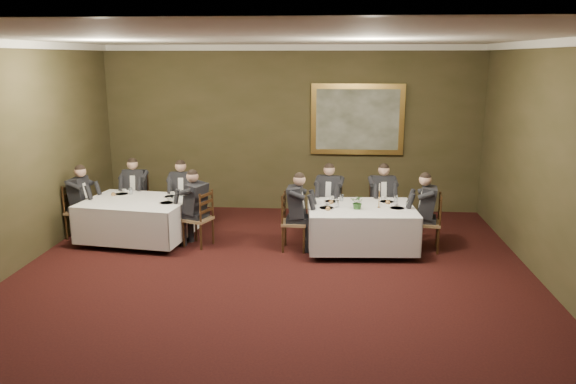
# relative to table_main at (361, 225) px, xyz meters

# --- Properties ---
(ground) EXTENTS (10.00, 10.00, 0.00)m
(ground) POSITION_rel_table_main_xyz_m (-1.39, -2.40, -0.45)
(ground) COLOR black
(ground) RESTS_ON ground
(ceiling) EXTENTS (8.00, 10.00, 0.10)m
(ceiling) POSITION_rel_table_main_xyz_m (-1.39, -2.40, 3.05)
(ceiling) COLOR silver
(ceiling) RESTS_ON back_wall
(back_wall) EXTENTS (8.00, 0.10, 3.50)m
(back_wall) POSITION_rel_table_main_xyz_m (-1.39, 2.60, 1.30)
(back_wall) COLOR #38361C
(back_wall) RESTS_ON ground
(crown_molding) EXTENTS (8.00, 10.00, 0.12)m
(crown_molding) POSITION_rel_table_main_xyz_m (-1.39, -2.40, 2.99)
(crown_molding) COLOR white
(crown_molding) RESTS_ON back_wall
(table_main) EXTENTS (1.91, 1.50, 0.67)m
(table_main) POSITION_rel_table_main_xyz_m (0.00, 0.00, 0.00)
(table_main) COLOR black
(table_main) RESTS_ON ground
(table_second) EXTENTS (2.00, 1.63, 0.67)m
(table_second) POSITION_rel_table_main_xyz_m (-3.99, 0.16, 0.00)
(table_second) COLOR black
(table_second) RESTS_ON ground
(chair_main_backleft) EXTENTS (0.51, 0.49, 1.00)m
(chair_main_backleft) POSITION_rel_table_main_xyz_m (-0.55, 0.90, -0.17)
(chair_main_backleft) COLOR olive
(chair_main_backleft) RESTS_ON ground
(diner_main_backleft) EXTENTS (0.48, 0.54, 1.35)m
(diner_main_backleft) POSITION_rel_table_main_xyz_m (-0.55, 0.89, 0.06)
(diner_main_backleft) COLOR black
(diner_main_backleft) RESTS_ON chair_main_backleft
(chair_main_backright) EXTENTS (0.48, 0.46, 1.00)m
(chair_main_backright) POSITION_rel_table_main_xyz_m (0.43, 0.97, -0.17)
(chair_main_backright) COLOR olive
(chair_main_backright) RESTS_ON ground
(diner_main_backright) EXTENTS (0.45, 0.52, 1.35)m
(diner_main_backright) POSITION_rel_table_main_xyz_m (0.43, 0.95, 0.06)
(diner_main_backright) COLOR black
(diner_main_backright) RESTS_ON chair_main_backright
(chair_main_endleft) EXTENTS (0.43, 0.45, 1.00)m
(chair_main_endleft) POSITION_rel_table_main_xyz_m (-1.15, -0.07, -0.17)
(chair_main_endleft) COLOR olive
(chair_main_endleft) RESTS_ON ground
(diner_main_endleft) EXTENTS (0.49, 0.43, 1.35)m
(diner_main_endleft) POSITION_rel_table_main_xyz_m (-1.14, -0.08, 0.06)
(diner_main_endleft) COLOR black
(diner_main_endleft) RESTS_ON chair_main_endleft
(chair_main_endright) EXTENTS (0.48, 0.49, 1.00)m
(chair_main_endright) POSITION_rel_table_main_xyz_m (1.15, 0.07, -0.17)
(chair_main_endright) COLOR olive
(chair_main_endright) RESTS_ON ground
(diner_main_endright) EXTENTS (0.53, 0.46, 1.35)m
(diner_main_endright) POSITION_rel_table_main_xyz_m (1.14, 0.08, 0.06)
(diner_main_endright) COLOR black
(diner_main_endright) RESTS_ON chair_main_endright
(chair_sec_backleft) EXTENTS (0.45, 0.43, 1.00)m
(chair_sec_backleft) POSITION_rel_table_main_xyz_m (-4.35, 1.16, -0.17)
(chair_sec_backleft) COLOR olive
(chair_sec_backleft) RESTS_ON ground
(diner_sec_backleft) EXTENTS (0.42, 0.49, 1.35)m
(diner_sec_backleft) POSITION_rel_table_main_xyz_m (-4.35, 1.15, 0.06)
(diner_sec_backleft) COLOR black
(diner_sec_backleft) RESTS_ON chair_sec_backleft
(chair_sec_backright) EXTENTS (0.46, 0.44, 1.00)m
(chair_sec_backright) POSITION_rel_table_main_xyz_m (-3.37, 1.03, -0.17)
(chair_sec_backright) COLOR olive
(chair_sec_backright) RESTS_ON ground
(diner_sec_backright) EXTENTS (0.43, 0.50, 1.35)m
(diner_sec_backright) POSITION_rel_table_main_xyz_m (-3.37, 1.02, 0.06)
(diner_sec_backright) COLOR black
(diner_sec_backright) RESTS_ON chair_sec_backright
(chair_sec_endright) EXTENTS (0.55, 0.56, 1.00)m
(chair_sec_endright) POSITION_rel_table_main_xyz_m (-2.83, 0.00, -0.17)
(chair_sec_endright) COLOR olive
(chair_sec_endright) RESTS_ON ground
(diner_sec_endright) EXTENTS (0.59, 0.55, 1.35)m
(diner_sec_endright) POSITION_rel_table_main_xyz_m (-2.84, 0.01, 0.06)
(diner_sec_endright) COLOR black
(diner_sec_endright) RESTS_ON chair_sec_endright
(chair_sec_endleft) EXTENTS (0.45, 0.46, 1.00)m
(chair_sec_endleft) POSITION_rel_table_main_xyz_m (-5.14, 0.31, -0.17)
(chair_sec_endleft) COLOR olive
(chair_sec_endleft) RESTS_ON ground
(diner_sec_endleft) EXTENTS (0.50, 0.44, 1.35)m
(diner_sec_endleft) POSITION_rel_table_main_xyz_m (-5.13, 0.31, 0.06)
(diner_sec_endleft) COLOR black
(diner_sec_endleft) RESTS_ON chair_sec_endleft
(centerpiece) EXTENTS (0.29, 0.27, 0.26)m
(centerpiece) POSITION_rel_table_main_xyz_m (-0.07, -0.13, 0.45)
(centerpiece) COLOR #2D5926
(centerpiece) RESTS_ON table_main
(candlestick) EXTENTS (0.06, 0.06, 0.43)m
(candlestick) POSITION_rel_table_main_xyz_m (0.29, -0.00, 0.47)
(candlestick) COLOR #BC8039
(candlestick) RESTS_ON table_main
(place_setting_table_main) EXTENTS (0.33, 0.31, 0.14)m
(place_setting_table_main) POSITION_rel_table_main_xyz_m (-0.46, 0.38, 0.35)
(place_setting_table_main) COLOR white
(place_setting_table_main) RESTS_ON table_main
(place_setting_table_second) EXTENTS (0.33, 0.31, 0.14)m
(place_setting_table_second) POSITION_rel_table_main_xyz_m (-4.37, 0.63, 0.35)
(place_setting_table_second) COLOR white
(place_setting_table_second) RESTS_ON table_second
(painting) EXTENTS (1.94, 0.09, 1.48)m
(painting) POSITION_rel_table_main_xyz_m (0.00, 2.53, 1.53)
(painting) COLOR #EAB755
(painting) RESTS_ON back_wall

